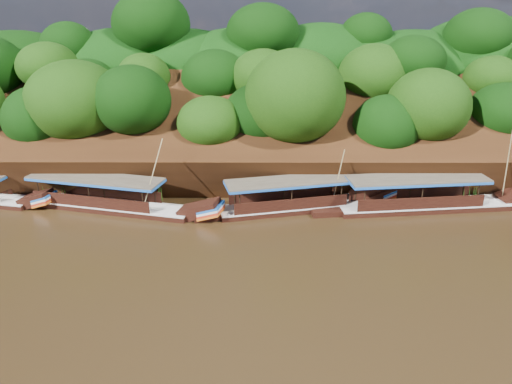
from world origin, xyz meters
TOP-DOWN VIEW (x-y plane):
  - ground at (0.00, 0.00)m, footprint 160.00×160.00m
  - riverbank at (-0.01, 22.73)m, footprint 120.00×30.06m
  - boat_0 at (10.45, 7.68)m, footprint 16.63×4.16m
  - boat_1 at (0.15, 7.56)m, footprint 14.77×5.43m
  - boat_2 at (-14.78, 7.27)m, footprint 16.43×6.04m
  - reeds at (-2.10, 9.31)m, footprint 49.65×2.11m

SIDE VIEW (x-z plane):
  - ground at x=0.00m, z-range 0.00..0.00m
  - boat_1 at x=0.15m, z-range -2.16..3.31m
  - boat_2 at x=-14.78m, z-range -2.65..3.81m
  - boat_0 at x=10.45m, z-range -2.97..4.18m
  - reeds at x=-2.10m, z-range -0.16..1.91m
  - riverbank at x=-0.01m, z-range -7.81..11.59m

